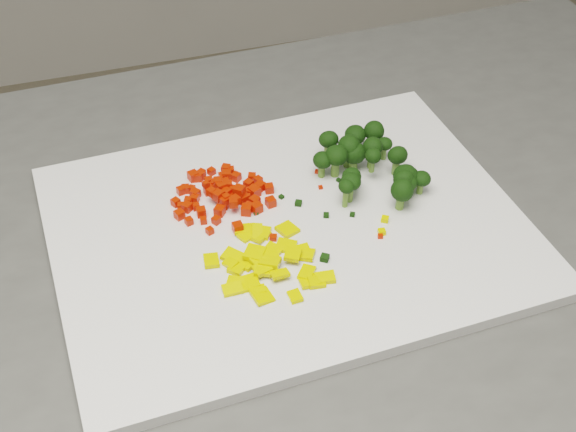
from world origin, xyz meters
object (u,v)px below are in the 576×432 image
object	(u,v)px
carrot_pile	(222,191)
pepper_pile	(271,261)
broccoli_pile	(373,159)
cutting_board	(288,229)

from	to	relation	value
carrot_pile	pepper_pile	world-z (taller)	carrot_pile
carrot_pile	broccoli_pile	xyz separation A→B (m)	(0.15, -0.01, 0.01)
pepper_pile	broccoli_pile	distance (m)	0.15
cutting_board	pepper_pile	size ratio (longest dim) A/B	3.88
cutting_board	carrot_pile	xyz separation A→B (m)	(-0.05, 0.05, 0.02)
carrot_pile	pepper_pile	size ratio (longest dim) A/B	0.86
pepper_pile	broccoli_pile	xyz separation A→B (m)	(0.13, 0.09, 0.02)
cutting_board	pepper_pile	world-z (taller)	pepper_pile
cutting_board	broccoli_pile	distance (m)	0.11
cutting_board	carrot_pile	size ratio (longest dim) A/B	4.50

